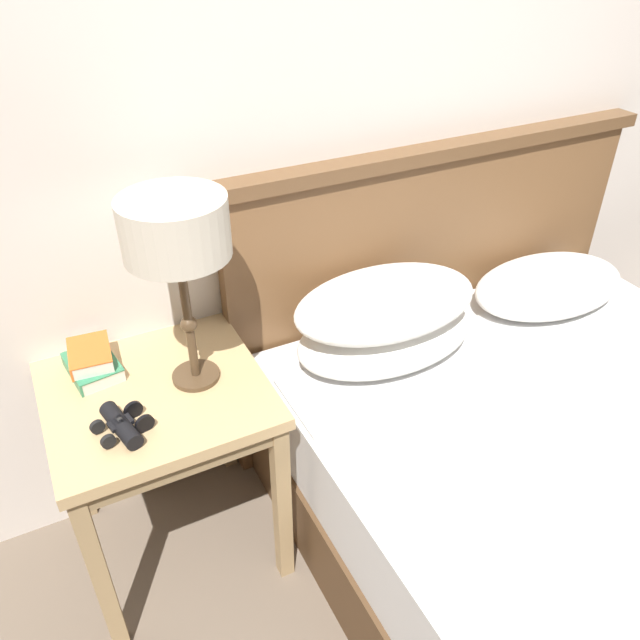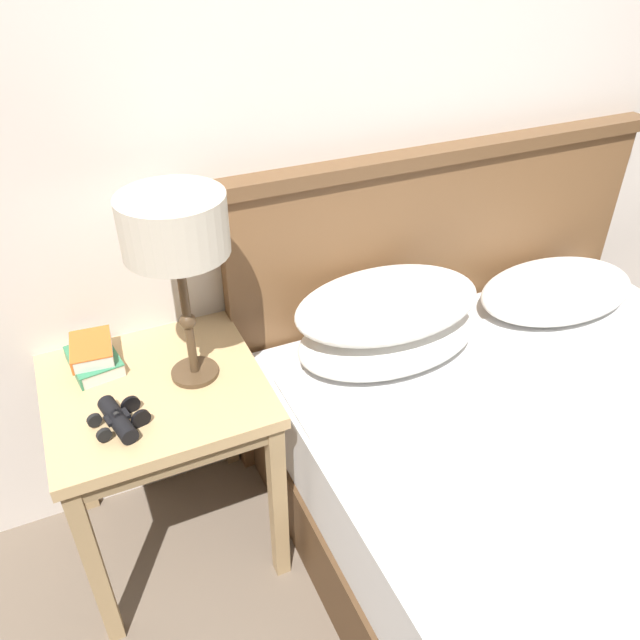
{
  "view_description": "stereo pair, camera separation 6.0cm",
  "coord_description": "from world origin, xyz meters",
  "views": [
    {
      "loc": [
        -0.81,
        -0.63,
        1.76
      ],
      "look_at": [
        -0.15,
        0.68,
        0.76
      ],
      "focal_mm": 35.0,
      "sensor_mm": 36.0,
      "label": 1
    },
    {
      "loc": [
        -0.76,
        -0.66,
        1.76
      ],
      "look_at": [
        -0.15,
        0.68,
        0.76
      ],
      "focal_mm": 35.0,
      "sensor_mm": 36.0,
      "label": 2
    }
  ],
  "objects": [
    {
      "name": "book_on_nightstand",
      "position": [
        -0.77,
        0.86,
        0.68
      ],
      "size": [
        0.15,
        0.19,
        0.04
      ],
      "color": "silver",
      "rests_on": "nightstand"
    },
    {
      "name": "table_lamp",
      "position": [
        -0.52,
        0.71,
        1.1
      ],
      "size": [
        0.26,
        0.26,
        0.53
      ],
      "color": "#4C3823",
      "rests_on": "nightstand"
    },
    {
      "name": "bed",
      "position": [
        0.43,
        0.16,
        0.31
      ],
      "size": [
        1.64,
        1.79,
        1.1
      ],
      "color": "#4E3520",
      "rests_on": "ground_plane"
    },
    {
      "name": "book_stacked_on_top",
      "position": [
        -0.77,
        0.86,
        0.72
      ],
      "size": [
        0.12,
        0.17,
        0.04
      ],
      "color": "silver",
      "rests_on": "book_on_nightstand"
    },
    {
      "name": "wall_back",
      "position": [
        0.0,
        1.01,
        1.3
      ],
      "size": [
        8.0,
        0.06,
        2.6
      ],
      "color": "silver",
      "rests_on": "ground_plane"
    },
    {
      "name": "binoculars_pair",
      "position": [
        -0.74,
        0.59,
        0.68
      ],
      "size": [
        0.15,
        0.16,
        0.05
      ],
      "color": "black",
      "rests_on": "nightstand"
    },
    {
      "name": "nightstand",
      "position": [
        -0.63,
        0.73,
        0.57
      ],
      "size": [
        0.58,
        0.58,
        0.66
      ],
      "color": "tan",
      "rests_on": "ground_plane"
    }
  ]
}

